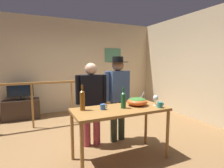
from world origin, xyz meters
TOP-DOWN VIEW (x-y plane):
  - ground_plane at (0.00, 0.00)m, footprint 7.88×7.88m
  - back_wall at (0.00, 2.62)m, footprint 6.06×0.10m
  - side_wall_right at (3.03, 0.79)m, footprint 0.10×3.93m
  - framed_picture at (1.59, 2.56)m, footprint 0.58×0.03m
  - stair_railing at (-0.38, 1.42)m, footprint 3.71×0.10m
  - tv_console at (-1.24, 2.27)m, footprint 0.90×0.40m
  - flat_screen_tv at (-1.24, 2.24)m, footprint 0.62×0.12m
  - serving_table at (0.26, -0.60)m, footprint 1.45×0.65m
  - salad_bowl at (0.59, -0.54)m, footprint 0.33×0.33m
  - wine_glass at (0.86, -0.68)m, footprint 0.09×0.09m
  - wine_bottle_green at (0.30, -0.60)m, footprint 0.08×0.08m
  - wine_bottle_amber at (-0.30, -0.46)m, footprint 0.07×0.07m
  - mug_blue at (-0.01, -0.55)m, footprint 0.12×0.08m
  - mug_teal at (0.83, -0.81)m, footprint 0.12×0.08m
  - person_standing_left at (-0.01, 0.02)m, footprint 0.55×0.27m
  - person_standing_right at (0.52, 0.02)m, footprint 0.56×0.39m

SIDE VIEW (x-z plane):
  - ground_plane at x=0.00m, z-range 0.00..0.00m
  - tv_console at x=-1.24m, z-range 0.00..0.52m
  - serving_table at x=0.26m, z-range 0.32..1.13m
  - stair_railing at x=-0.38m, z-range 0.17..1.29m
  - flat_screen_tv at x=-1.24m, z-range 0.56..1.03m
  - mug_blue at x=-0.01m, z-range 0.82..0.90m
  - mug_teal at x=0.83m, z-range 0.82..0.90m
  - person_standing_left at x=-0.01m, z-range 0.12..1.63m
  - salad_bowl at x=0.59m, z-range 0.78..0.99m
  - wine_glass at x=0.86m, z-range 0.85..1.02m
  - wine_bottle_green at x=0.30m, z-range 0.79..1.11m
  - person_standing_right at x=0.52m, z-range 0.15..1.77m
  - wine_bottle_amber at x=-0.30m, z-range 0.79..1.16m
  - back_wall at x=0.00m, z-range 0.00..2.82m
  - side_wall_right at x=3.03m, z-range 0.00..2.82m
  - framed_picture at x=1.59m, z-range 1.52..1.98m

